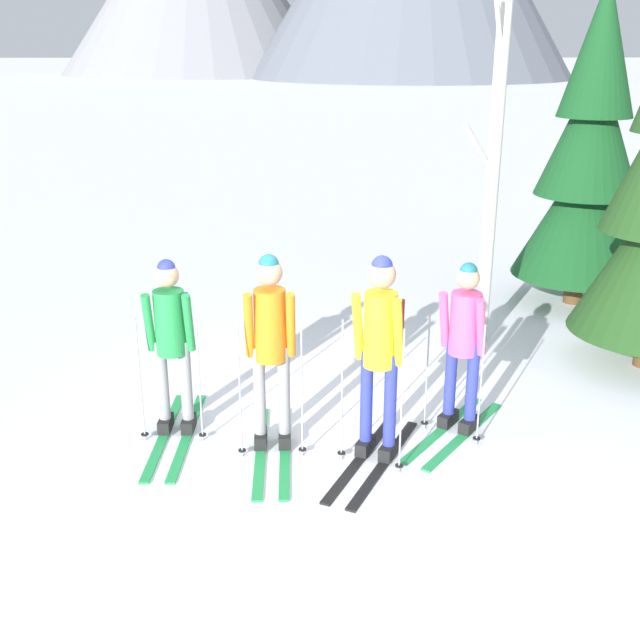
{
  "coord_description": "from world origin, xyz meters",
  "views": [
    {
      "loc": [
        -0.06,
        -6.36,
        3.5
      ],
      "look_at": [
        0.12,
        0.42,
        1.05
      ],
      "focal_mm": 43.18,
      "sensor_mm": 36.0,
      "label": 1
    }
  ],
  "objects_px": {
    "pine_tree_near": "(589,162)",
    "birch_tree_slender": "(493,170)",
    "skier_in_orange": "(271,344)",
    "skier_in_yellow": "(380,345)",
    "skier_in_pink": "(463,342)",
    "skier_in_green": "(171,338)"
  },
  "relations": [
    {
      "from": "skier_in_green",
      "to": "skier_in_orange",
      "type": "bearing_deg",
      "value": -20.01
    },
    {
      "from": "skier_in_yellow",
      "to": "skier_in_pink",
      "type": "height_order",
      "value": "skier_in_yellow"
    },
    {
      "from": "skier_in_yellow",
      "to": "skier_in_pink",
      "type": "bearing_deg",
      "value": 30.0
    },
    {
      "from": "skier_in_orange",
      "to": "skier_in_green",
      "type": "bearing_deg",
      "value": 159.99
    },
    {
      "from": "birch_tree_slender",
      "to": "skier_in_pink",
      "type": "bearing_deg",
      "value": -107.58
    },
    {
      "from": "skier_in_orange",
      "to": "pine_tree_near",
      "type": "xyz_separation_m",
      "value": [
        4.16,
        4.08,
        0.98
      ]
    },
    {
      "from": "skier_in_yellow",
      "to": "skier_in_pink",
      "type": "distance_m",
      "value": 0.96
    },
    {
      "from": "skier_in_orange",
      "to": "pine_tree_near",
      "type": "height_order",
      "value": "pine_tree_near"
    },
    {
      "from": "skier_in_green",
      "to": "skier_in_pink",
      "type": "relative_size",
      "value": 1.03
    },
    {
      "from": "skier_in_green",
      "to": "skier_in_yellow",
      "type": "distance_m",
      "value": 1.94
    },
    {
      "from": "skier_in_green",
      "to": "birch_tree_slender",
      "type": "bearing_deg",
      "value": 33.43
    },
    {
      "from": "skier_in_pink",
      "to": "birch_tree_slender",
      "type": "distance_m",
      "value": 2.7
    },
    {
      "from": "skier_in_pink",
      "to": "birch_tree_slender",
      "type": "xyz_separation_m",
      "value": [
        0.73,
        2.3,
        1.21
      ]
    },
    {
      "from": "pine_tree_near",
      "to": "birch_tree_slender",
      "type": "xyz_separation_m",
      "value": [
        -1.67,
        -1.49,
        0.12
      ]
    },
    {
      "from": "skier_in_orange",
      "to": "pine_tree_near",
      "type": "distance_m",
      "value": 5.9
    },
    {
      "from": "skier_in_yellow",
      "to": "birch_tree_slender",
      "type": "height_order",
      "value": "birch_tree_slender"
    },
    {
      "from": "skier_in_yellow",
      "to": "skier_in_pink",
      "type": "relative_size",
      "value": 1.12
    },
    {
      "from": "skier_in_orange",
      "to": "birch_tree_slender",
      "type": "xyz_separation_m",
      "value": [
        2.49,
        2.59,
        1.1
      ]
    },
    {
      "from": "pine_tree_near",
      "to": "birch_tree_slender",
      "type": "bearing_deg",
      "value": -138.23
    },
    {
      "from": "skier_in_yellow",
      "to": "pine_tree_near",
      "type": "bearing_deg",
      "value": 52.96
    },
    {
      "from": "skier_in_yellow",
      "to": "skier_in_green",
      "type": "bearing_deg",
      "value": 164.42
    },
    {
      "from": "skier_in_orange",
      "to": "skier_in_pink",
      "type": "relative_size",
      "value": 1.1
    }
  ]
}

